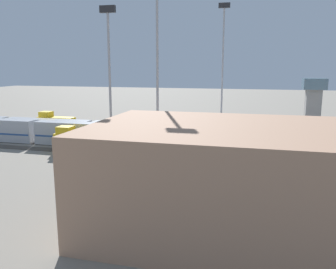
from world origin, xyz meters
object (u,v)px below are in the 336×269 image
Objects in this scene: train_on_track_4 at (195,140)px; light_mast_3 at (109,64)px; train_on_track_1 at (56,123)px; control_tower at (313,99)px; train_on_track_2 at (179,133)px; light_mast_1 at (157,53)px; train_on_track_5 at (78,141)px; light_mast_2 at (223,54)px.

light_mast_3 is (14.13, 8.74, 14.80)m from train_on_track_4.
train_on_track_4 is 11.98× the size of train_on_track_1.
train_on_track_4 is 8.65× the size of control_tower.
control_tower is at bearing -140.23° from train_on_track_2.
control_tower is (-32.30, -43.78, -11.31)m from light_mast_1.
train_on_track_5 is 18.07m from light_mast_3.
train_on_track_2 is 35.46m from train_on_track_1.
control_tower is at bearing -162.10° from train_on_track_1.
train_on_track_5 is 0.07× the size of train_on_track_2.
train_on_track_4 is 3.71× the size of light_mast_2.
train_on_track_2 is at bearing 58.35° from light_mast_2.
train_on_track_5 is 0.31× the size of light_mast_2.
light_mast_1 reaches higher than train_on_track_4.
light_mast_3 is at bearing 62.33° from light_mast_2.
train_on_track_1 is at bearing -20.26° from train_on_track_4.
train_on_track_1 is at bearing -32.32° from light_mast_1.
light_mast_3 is (-26.51, 23.74, 15.24)m from train_on_track_1.
light_mast_3 is (16.79, 32.02, -2.69)m from light_mast_2.
control_tower is at bearing -131.84° from light_mast_3.
train_on_track_5 is (23.08, 5.00, -0.44)m from train_on_track_4.
light_mast_3 is at bearing 157.35° from train_on_track_5.
train_on_track_4 is 22.25m from light_mast_3.
train_on_track_5 is at bearing 40.51° from train_on_track_2.
train_on_track_2 is (5.53, -10.00, -0.55)m from train_on_track_4.
light_mast_1 is (-34.90, 22.08, 17.23)m from train_on_track_1.
light_mast_3 is at bearing 48.16° from control_tower.
light_mast_2 reaches higher than train_on_track_2.
control_tower is at bearing -150.68° from light_mast_2.
light_mast_1 is at bearing 50.99° from train_on_track_4.
train_on_track_2 is 10.04× the size of control_tower.
light_mast_1 is 55.57m from control_tower.
light_mast_1 is (5.74, 7.08, 16.79)m from train_on_track_4.
train_on_track_4 is 19.10m from light_mast_1.
light_mast_2 is (-8.19, -13.28, 18.04)m from train_on_track_2.
train_on_track_1 is at bearing 17.90° from control_tower.
control_tower is (-49.64, -41.70, 5.92)m from train_on_track_5.
train_on_track_2 is 42.18m from control_tower.
train_on_track_4 is at bearing -148.26° from light_mast_3.
light_mast_3 reaches higher than train_on_track_5.
train_on_track_4 is 11.98× the size of train_on_track_5.
train_on_track_1 is (40.63, -15.00, -0.44)m from train_on_track_4.
train_on_track_5 is 23.09m from train_on_track_2.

